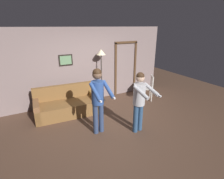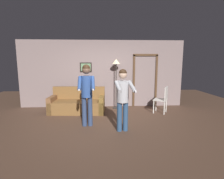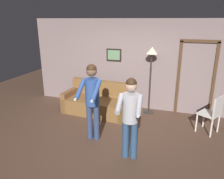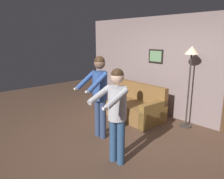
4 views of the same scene
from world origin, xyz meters
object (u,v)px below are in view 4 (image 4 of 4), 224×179
object	(u,v)px
torchiere_lamp	(191,61)
person_standing_left	(99,90)
couch	(130,106)
person_standing_right	(117,108)

from	to	relation	value
torchiere_lamp	person_standing_left	distance (m)	2.15
couch	person_standing_left	bearing A→B (deg)	-71.83
couch	person_standing_right	bearing A→B (deg)	-52.59
torchiere_lamp	person_standing_right	world-z (taller)	torchiere_lamp
person_standing_left	couch	bearing A→B (deg)	108.17
person_standing_right	person_standing_left	bearing A→B (deg)	155.98
couch	person_standing_right	size ratio (longest dim) A/B	1.22
torchiere_lamp	person_standing_left	bearing A→B (deg)	-116.86
torchiere_lamp	couch	bearing A→B (deg)	-162.40
couch	person_standing_right	world-z (taller)	person_standing_right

